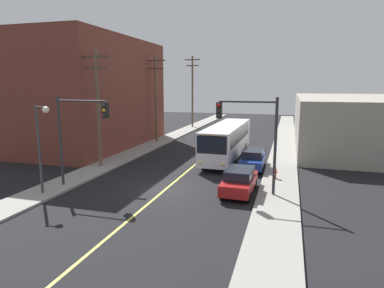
# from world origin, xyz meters

# --- Properties ---
(ground_plane) EXTENTS (120.00, 120.00, 0.00)m
(ground_plane) POSITION_xyz_m (0.00, 0.00, 0.00)
(ground_plane) COLOR black
(sidewalk_left) EXTENTS (2.50, 90.00, 0.15)m
(sidewalk_left) POSITION_xyz_m (-7.25, 10.00, 0.07)
(sidewalk_left) COLOR gray
(sidewalk_left) RESTS_ON ground
(sidewalk_right) EXTENTS (2.50, 90.00, 0.15)m
(sidewalk_right) POSITION_xyz_m (7.25, 10.00, 0.07)
(sidewalk_right) COLOR gray
(sidewalk_right) RESTS_ON ground
(lane_stripe_center) EXTENTS (0.16, 60.00, 0.01)m
(lane_stripe_center) POSITION_xyz_m (0.00, 15.00, 0.01)
(lane_stripe_center) COLOR #D8CC4C
(lane_stripe_center) RESTS_ON ground
(building_left_brick) EXTENTS (10.00, 18.44, 11.79)m
(building_left_brick) POSITION_xyz_m (-13.49, 12.64, 5.90)
(building_left_brick) COLOR brown
(building_left_brick) RESTS_ON ground
(building_right_warehouse) EXTENTS (12.00, 26.36, 5.52)m
(building_right_warehouse) POSITION_xyz_m (14.50, 21.94, 2.76)
(building_right_warehouse) COLOR gray
(building_right_warehouse) RESTS_ON ground
(city_bus) EXTENTS (2.74, 12.19, 3.20)m
(city_bus) POSITION_xyz_m (2.20, 10.34, 1.82)
(city_bus) COLOR silver
(city_bus) RESTS_ON ground
(parked_car_red) EXTENTS (1.91, 4.45, 1.62)m
(parked_car_red) POSITION_xyz_m (4.82, 0.54, 0.84)
(parked_car_red) COLOR maroon
(parked_car_red) RESTS_ON ground
(parked_car_blue) EXTENTS (1.89, 4.43, 1.62)m
(parked_car_blue) POSITION_xyz_m (4.94, 7.09, 0.84)
(parked_car_blue) COLOR navy
(parked_car_blue) RESTS_ON ground
(utility_pole_near) EXTENTS (2.40, 0.28, 9.52)m
(utility_pole_near) POSITION_xyz_m (-7.35, 4.03, 5.40)
(utility_pole_near) COLOR brown
(utility_pole_near) RESTS_ON sidewalk_left
(utility_pole_mid) EXTENTS (2.40, 0.28, 10.06)m
(utility_pole_mid) POSITION_xyz_m (-7.57, 16.89, 5.68)
(utility_pole_mid) COLOR brown
(utility_pole_mid) RESTS_ON sidewalk_left
(utility_pole_far) EXTENTS (2.40, 0.28, 11.16)m
(utility_pole_far) POSITION_xyz_m (-7.34, 31.57, 6.25)
(utility_pole_far) COLOR brown
(utility_pole_far) RESTS_ON sidewalk_left
(traffic_signal_left_corner) EXTENTS (3.75, 0.48, 6.00)m
(traffic_signal_left_corner) POSITION_xyz_m (-5.41, -1.42, 4.30)
(traffic_signal_left_corner) COLOR #2D2D33
(traffic_signal_left_corner) RESTS_ON sidewalk_left
(traffic_signal_right_corner) EXTENTS (3.75, 0.48, 6.00)m
(traffic_signal_right_corner) POSITION_xyz_m (5.41, 0.45, 4.30)
(traffic_signal_right_corner) COLOR #2D2D33
(traffic_signal_right_corner) RESTS_ON sidewalk_right
(street_lamp_left) EXTENTS (0.98, 0.40, 5.50)m
(street_lamp_left) POSITION_xyz_m (-6.83, -3.31, 3.74)
(street_lamp_left) COLOR #38383D
(street_lamp_left) RESTS_ON sidewalk_left
(fire_hydrant) EXTENTS (0.44, 0.26, 0.84)m
(fire_hydrant) POSITION_xyz_m (6.85, 4.23, 0.58)
(fire_hydrant) COLOR red
(fire_hydrant) RESTS_ON sidewalk_right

